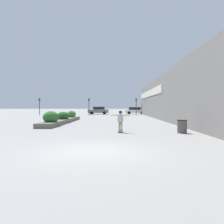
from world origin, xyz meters
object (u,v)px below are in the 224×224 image
object	(u,v)px
car_center_left	(135,110)
traffic_light_left	(89,104)
skateboard	(120,131)
trash_bin	(182,126)
car_leftmost	(98,110)
traffic_light_right	(136,104)
skateboarder	(120,119)
traffic_light_far_left	(39,104)

from	to	relation	value
car_center_left	traffic_light_left	xyz separation A→B (m)	(-9.29, -7.16, 1.38)
skateboard	trash_bin	world-z (taller)	trash_bin
car_leftmost	traffic_light_right	size ratio (longest dim) A/B	1.38
skateboarder	traffic_light_far_left	world-z (taller)	traffic_light_far_left
trash_bin	car_center_left	world-z (taller)	car_center_left
skateboarder	skateboard	bearing A→B (deg)	-85.50
skateboarder	traffic_light_far_left	distance (m)	31.76
traffic_light_right	traffic_light_left	bearing A→B (deg)	179.97
traffic_light_left	trash_bin	bearing A→B (deg)	-71.01
skateboarder	traffic_light_far_left	xyz separation A→B (m)	(-15.28, 27.81, 1.35)
traffic_light_left	traffic_light_far_left	world-z (taller)	traffic_light_far_left
trash_bin	traffic_light_left	xyz separation A→B (m)	(-9.43, 27.39, 1.76)
trash_bin	skateboard	bearing A→B (deg)	175.63
traffic_light_left	traffic_light_right	xyz separation A→B (m)	(8.90, -0.01, -0.00)
car_leftmost	car_center_left	distance (m)	8.14
skateboarder	traffic_light_right	xyz separation A→B (m)	(3.29, 27.10, 1.28)
car_leftmost	car_center_left	xyz separation A→B (m)	(7.96, 1.70, -0.04)
traffic_light_right	traffic_light_far_left	size ratio (longest dim) A/B	0.97
traffic_light_left	traffic_light_far_left	size ratio (longest dim) A/B	0.97
traffic_light_left	traffic_light_far_left	xyz separation A→B (m)	(-9.67, 0.70, 0.06)
car_leftmost	traffic_light_right	xyz separation A→B (m)	(7.57, -5.47, 1.33)
skateboarder	traffic_light_left	xyz separation A→B (m)	(-5.61, 27.10, 1.28)
traffic_light_left	traffic_light_right	world-z (taller)	traffic_light_left
skateboard	skateboarder	xyz separation A→B (m)	(0.00, 0.00, 0.81)
car_center_left	skateboard	bearing A→B (deg)	-6.13
trash_bin	traffic_light_far_left	size ratio (longest dim) A/B	0.25
skateboard	car_leftmost	distance (m)	32.85
traffic_light_right	traffic_light_far_left	bearing A→B (deg)	177.81
traffic_light_right	traffic_light_far_left	distance (m)	18.59
trash_bin	car_center_left	xyz separation A→B (m)	(-0.13, 34.56, 0.38)
car_leftmost	car_center_left	world-z (taller)	car_leftmost
skateboarder	traffic_light_left	bearing A→B (deg)	113.32
car_center_left	traffic_light_far_left	distance (m)	20.09
skateboarder	trash_bin	distance (m)	3.86
trash_bin	traffic_light_right	size ratio (longest dim) A/B	0.26
skateboard	skateboarder	distance (m)	0.81
car_leftmost	car_center_left	size ratio (longest dim) A/B	0.95
skateboard	traffic_light_right	xyz separation A→B (m)	(3.29, 27.10, 2.09)
traffic_light_far_left	skateboarder	bearing A→B (deg)	-61.21
skateboard	traffic_light_right	distance (m)	27.38
car_center_left	traffic_light_right	distance (m)	7.31
skateboarder	trash_bin	xyz separation A→B (m)	(3.82, -0.29, -0.47)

